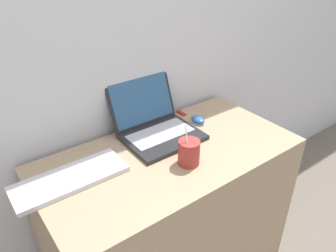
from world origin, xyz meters
TOP-DOWN VIEW (x-y plane):
  - wall_back at (0.00, 0.62)m, footprint 7.00×0.04m
  - desk at (0.00, 0.29)m, footprint 1.13×0.58m
  - laptop at (0.04, 0.46)m, footprint 0.34×0.35m
  - drink_cup at (0.02, 0.18)m, footprint 0.09×0.09m
  - computer_mouse at (0.27, 0.42)m, footprint 0.06×0.09m
  - external_keyboard at (-0.42, 0.37)m, footprint 0.43×0.17m
  - usb_stick at (0.26, 0.54)m, footprint 0.02×0.06m

SIDE VIEW (x-z plane):
  - desk at x=0.00m, z-range 0.00..0.76m
  - usb_stick at x=0.26m, z-range 0.76..0.77m
  - external_keyboard at x=-0.42m, z-range 0.76..0.78m
  - computer_mouse at x=0.27m, z-range 0.76..0.79m
  - laptop at x=0.04m, z-range 0.69..0.93m
  - drink_cup at x=0.02m, z-range 0.72..0.90m
  - wall_back at x=0.00m, z-range 0.00..2.50m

